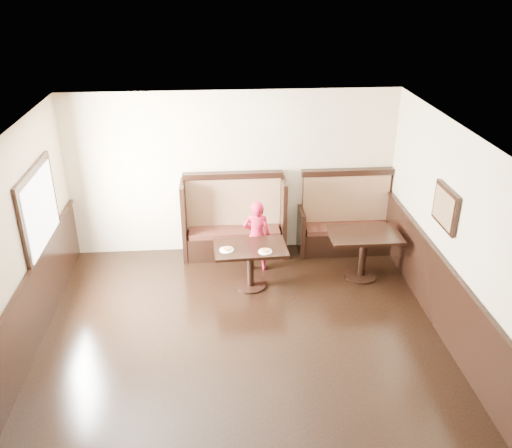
{
  "coord_description": "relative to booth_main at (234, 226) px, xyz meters",
  "views": [
    {
      "loc": [
        -0.28,
        -5.07,
        4.59
      ],
      "look_at": [
        0.31,
        2.35,
        1.0
      ],
      "focal_mm": 38.0,
      "sensor_mm": 36.0,
      "label": 1
    }
  ],
  "objects": [
    {
      "name": "ground",
      "position": [
        0.0,
        -3.3,
        -0.53
      ],
      "size": [
        7.0,
        7.0,
        0.0
      ],
      "primitive_type": "plane",
      "color": "black",
      "rests_on": "ground"
    },
    {
      "name": "booth_neighbor",
      "position": [
        1.95,
        -0.0,
        -0.05
      ],
      "size": [
        1.65,
        0.72,
        1.45
      ],
      "color": "black",
      "rests_on": "ground"
    },
    {
      "name": "pizza_plate_left",
      "position": [
        -0.16,
        -1.2,
        0.19
      ],
      "size": [
        0.22,
        0.22,
        0.04
      ],
      "color": "white",
      "rests_on": "table_main"
    },
    {
      "name": "child",
      "position": [
        0.35,
        -0.59,
        0.08
      ],
      "size": [
        0.47,
        0.33,
        1.22
      ],
      "primitive_type": "imported",
      "rotation": [
        0.0,
        0.0,
        3.06
      ],
      "color": "#A3112C",
      "rests_on": "ground"
    },
    {
      "name": "booth_main",
      "position": [
        0.0,
        0.0,
        0.0
      ],
      "size": [
        1.75,
        0.72,
        1.45
      ],
      "color": "black",
      "rests_on": "ground"
    },
    {
      "name": "room_shell",
      "position": [
        -0.3,
        -3.01,
        0.14
      ],
      "size": [
        7.0,
        7.0,
        7.0
      ],
      "color": "beige",
      "rests_on": "ground"
    },
    {
      "name": "table_main",
      "position": [
        0.21,
        -1.12,
        0.01
      ],
      "size": [
        1.13,
        0.73,
        0.7
      ],
      "rotation": [
        0.0,
        0.0,
        0.04
      ],
      "color": "black",
      "rests_on": "ground"
    },
    {
      "name": "pizza_plate_right",
      "position": [
        0.42,
        -1.29,
        0.19
      ],
      "size": [
        0.21,
        0.21,
        0.04
      ],
      "color": "white",
      "rests_on": "table_main"
    },
    {
      "name": "table_neighbor",
      "position": [
        2.01,
        -0.95,
        0.05
      ],
      "size": [
        1.12,
        0.73,
        0.78
      ],
      "rotation": [
        0.0,
        0.0,
        -0.0
      ],
      "color": "black",
      "rests_on": "ground"
    }
  ]
}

